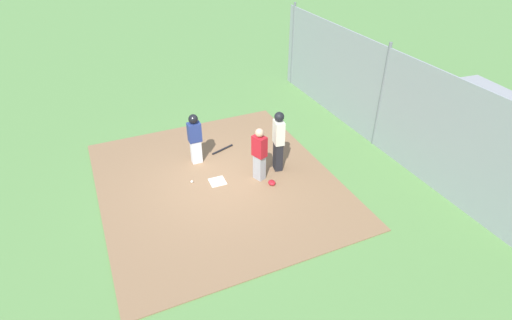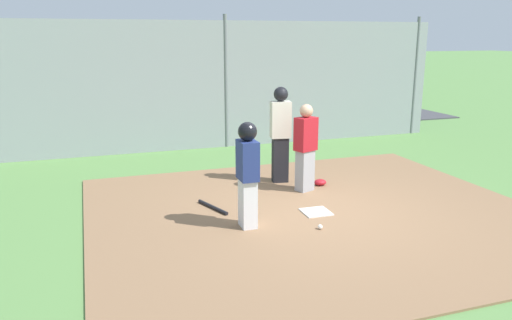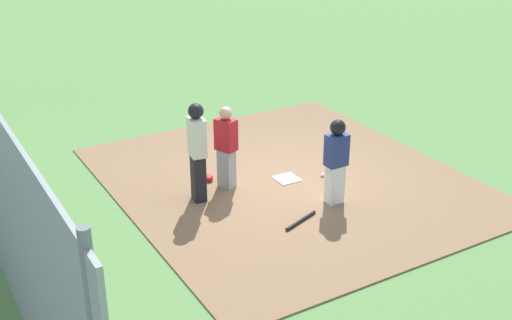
{
  "view_description": "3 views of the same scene",
  "coord_description": "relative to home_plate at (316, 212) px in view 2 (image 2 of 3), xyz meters",
  "views": [
    {
      "loc": [
        -8.98,
        2.8,
        6.85
      ],
      "look_at": [
        -0.29,
        -1.07,
        0.66
      ],
      "focal_mm": 28.52,
      "sensor_mm": 36.0,
      "label": 1
    },
    {
      "loc": [
        3.42,
        6.98,
        2.85
      ],
      "look_at": [
        0.58,
        -1.34,
        0.64
      ],
      "focal_mm": 35.1,
      "sensor_mm": 36.0,
      "label": 2
    },
    {
      "loc": [
        9.6,
        -6.36,
        5.56
      ],
      "look_at": [
        0.25,
        -0.85,
        0.73
      ],
      "focal_mm": 45.61,
      "sensor_mm": 36.0,
      "label": 3
    }
  ],
  "objects": [
    {
      "name": "ground_plane",
      "position": [
        0.0,
        0.0,
        -0.04
      ],
      "size": [
        140.0,
        140.0,
        0.0
      ],
      "primitive_type": "plane",
      "color": "#5B8947"
    },
    {
      "name": "dirt_infield",
      "position": [
        0.0,
        0.0,
        -0.03
      ],
      "size": [
        7.2,
        6.4,
        0.03
      ],
      "primitive_type": "cube",
      "color": "#896647",
      "rests_on": "ground_plane"
    },
    {
      "name": "home_plate",
      "position": [
        0.0,
        0.0,
        0.0
      ],
      "size": [
        0.45,
        0.45,
        0.02
      ],
      "primitive_type": "cube",
      "rotation": [
        0.0,
        0.0,
        -0.03
      ],
      "color": "white",
      "rests_on": "dirt_infield"
    },
    {
      "name": "catcher",
      "position": [
        -0.32,
        -1.16,
        0.83
      ],
      "size": [
        0.45,
        0.38,
        1.61
      ],
      "rotation": [
        0.0,
        0.0,
        1.94
      ],
      "color": "#9E9EA3",
      "rests_on": "dirt_infield"
    },
    {
      "name": "umpire",
      "position": [
        -0.1,
        -1.86,
        0.99
      ],
      "size": [
        0.42,
        0.32,
        1.86
      ],
      "rotation": [
        0.0,
        0.0,
        1.41
      ],
      "color": "black",
      "rests_on": "dirt_infield"
    },
    {
      "name": "runner",
      "position": [
        1.24,
        0.22,
        0.9
      ],
      "size": [
        0.28,
        0.38,
        1.6
      ],
      "rotation": [
        0.0,
        0.0,
        3.13
      ],
      "color": "silver",
      "rests_on": "dirt_infield"
    },
    {
      "name": "baseball_bat",
      "position": [
        1.55,
        -0.72,
        0.02
      ],
      "size": [
        0.33,
        0.79,
        0.06
      ],
      "primitive_type": "cylinder",
      "rotation": [
        0.0,
        1.57,
        1.92
      ],
      "color": "black",
      "rests_on": "dirt_infield"
    },
    {
      "name": "catcher_mask",
      "position": [
        -0.73,
        -1.36,
        0.05
      ],
      "size": [
        0.24,
        0.2,
        0.12
      ],
      "primitive_type": "ellipsoid",
      "color": "#B21923",
      "rests_on": "dirt_infield"
    },
    {
      "name": "baseball",
      "position": [
        0.26,
        0.68,
        0.03
      ],
      "size": [
        0.07,
        0.07,
        0.07
      ],
      "primitive_type": "sphere",
      "color": "white",
      "rests_on": "dirt_infield"
    },
    {
      "name": "backstop_fence",
      "position": [
        0.0,
        -5.42,
        1.56
      ],
      "size": [
        12.0,
        0.1,
        3.35
      ],
      "color": "#93999E",
      "rests_on": "ground_plane"
    },
    {
      "name": "parking_lot",
      "position": [
        0.0,
        -9.8,
        -0.02
      ],
      "size": [
        18.0,
        5.2,
        0.04
      ],
      "primitive_type": "cube",
      "color": "#424247",
      "rests_on": "ground_plane"
    },
    {
      "name": "parked_car_dark",
      "position": [
        -3.25,
        -9.49,
        0.57
      ],
      "size": [
        4.42,
        2.39,
        1.28
      ],
      "rotation": [
        0.0,
        0.0,
        3.3
      ],
      "color": "black",
      "rests_on": "parking_lot"
    },
    {
      "name": "parked_car_silver",
      "position": [
        -0.24,
        -9.61,
        0.57
      ],
      "size": [
        4.34,
        2.18,
        1.28
      ],
      "rotation": [
        0.0,
        0.0,
        -0.09
      ],
      "color": "#B2B2B7",
      "rests_on": "parking_lot"
    }
  ]
}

